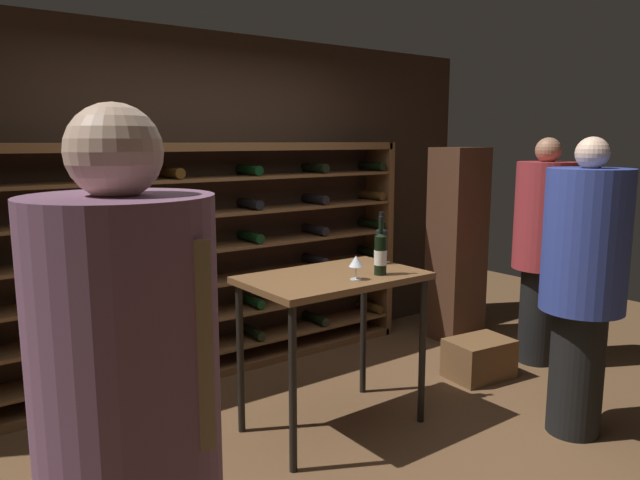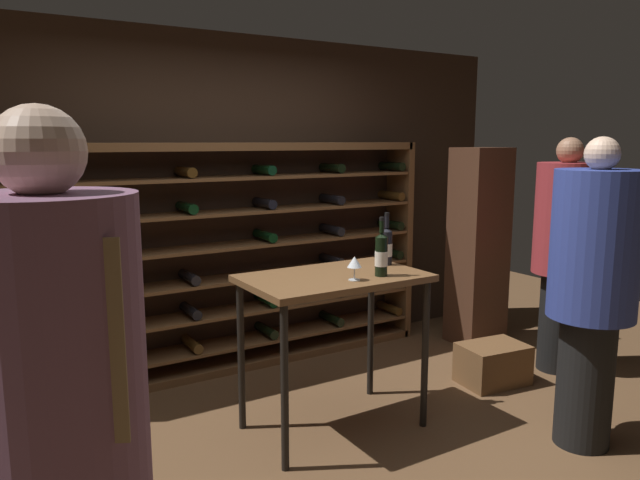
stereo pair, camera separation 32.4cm
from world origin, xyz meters
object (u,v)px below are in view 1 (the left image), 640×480
at_px(person_bystander_dark_jacket, 131,452).
at_px(display_cabinet, 457,244).
at_px(wine_bottle_red_label, 381,245).
at_px(wine_glass_stemmed_right, 356,262).
at_px(tasting_table, 333,294).
at_px(person_guest_blue_shirt, 583,275).
at_px(wine_bottle_amber_reserve, 381,253).
at_px(wine_crate, 479,358).
at_px(person_guest_khaki, 543,241).
at_px(wine_rack, 216,261).

relative_size(person_bystander_dark_jacket, display_cabinet, 1.08).
relative_size(wine_bottle_red_label, wine_glass_stemmed_right, 2.42).
bearing_deg(display_cabinet, tasting_table, -159.87).
bearing_deg(person_bystander_dark_jacket, wine_glass_stemmed_right, 62.39).
distance_m(person_guest_blue_shirt, wine_glass_stemmed_right, 1.37).
bearing_deg(tasting_table, person_guest_blue_shirt, -39.38).
bearing_deg(wine_glass_stemmed_right, wine_bottle_amber_reserve, 3.16).
distance_m(person_guest_blue_shirt, wine_crate, 1.27).
bearing_deg(wine_bottle_red_label, person_guest_khaki, -6.35).
distance_m(tasting_table, person_bystander_dark_jacket, 2.26).
distance_m(wine_bottle_amber_reserve, wine_bottle_red_label, 0.34).
distance_m(wine_rack, wine_bottle_amber_reserve, 1.52).
height_order(person_guest_blue_shirt, wine_glass_stemmed_right, person_guest_blue_shirt).
distance_m(person_guest_khaki, display_cabinet, 0.84).
relative_size(person_bystander_dark_jacket, person_guest_khaki, 1.03).
xyz_separation_m(wine_rack, person_guest_khaki, (2.18, -1.38, 0.12)).
distance_m(person_bystander_dark_jacket, wine_bottle_red_label, 2.67).
distance_m(tasting_table, wine_glass_stemmed_right, 0.29).
xyz_separation_m(wine_rack, display_cabinet, (2.13, -0.55, -0.01)).
bearing_deg(wine_crate, wine_bottle_amber_reserve, -173.32).
xyz_separation_m(person_bystander_dark_jacket, person_guest_khaki, (3.78, 1.33, -0.03)).
bearing_deg(display_cabinet, person_guest_khaki, -86.61).
relative_size(tasting_table, display_cabinet, 0.63).
bearing_deg(wine_bottle_amber_reserve, tasting_table, 143.37).
relative_size(wine_rack, person_guest_blue_shirt, 1.90).
distance_m(tasting_table, wine_bottle_red_label, 0.52).
bearing_deg(person_guest_blue_shirt, wine_glass_stemmed_right, 137.78).
xyz_separation_m(person_bystander_dark_jacket, wine_crate, (3.14, 1.40, -0.88)).
relative_size(person_guest_blue_shirt, wine_bottle_amber_reserve, 5.07).
bearing_deg(display_cabinet, wine_crate, -128.01).
distance_m(tasting_table, display_cabinet, 2.12).
bearing_deg(wine_glass_stemmed_right, display_cabinet, 24.89).
bearing_deg(person_guest_khaki, display_cabinet, -84.95).
height_order(wine_crate, wine_glass_stemmed_right, wine_glass_stemmed_right).
xyz_separation_m(tasting_table, display_cabinet, (1.99, 0.73, -0.00)).
relative_size(tasting_table, wine_bottle_amber_reserve, 3.05).
xyz_separation_m(display_cabinet, wine_glass_stemmed_right, (-1.96, -0.91, 0.22)).
distance_m(wine_crate, wine_bottle_red_label, 1.35).
xyz_separation_m(tasting_table, wine_crate, (1.39, -0.03, -0.72)).
height_order(wine_rack, wine_crate, wine_rack).
bearing_deg(wine_glass_stemmed_right, person_bystander_dark_jacket, -144.84).
bearing_deg(tasting_table, wine_glass_stemmed_right, -81.84).
xyz_separation_m(wine_rack, tasting_table, (0.14, -1.28, -0.01)).
height_order(wine_rack, person_guest_blue_shirt, person_guest_blue_shirt).
bearing_deg(person_guest_blue_shirt, wine_bottle_red_label, 116.22).
xyz_separation_m(tasting_table, person_guest_blue_shirt, (1.15, -0.95, 0.13)).
distance_m(person_guest_khaki, wine_crate, 1.07).
bearing_deg(wine_crate, wine_glass_stemmed_right, -173.85).
height_order(tasting_table, display_cabinet, display_cabinet).
bearing_deg(person_guest_blue_shirt, wine_rack, 112.14).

